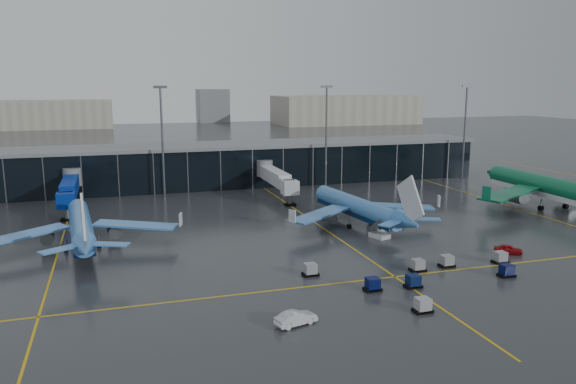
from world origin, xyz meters
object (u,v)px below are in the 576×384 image
object	(u,v)px
airliner_arkefly	(80,213)
mobile_airstair	(380,233)
service_van_red	(508,249)
service_van_white	(296,318)
airliner_klm_near	(357,196)
baggage_carts	(425,274)
airliner_aer_lingus	(548,175)

from	to	relation	value
airliner_arkefly	mobile_airstair	bearing A→B (deg)	-15.98
service_van_red	service_van_white	xyz separation A→B (m)	(-39.63, -14.93, 0.08)
mobile_airstair	service_van_white	bearing A→B (deg)	-148.71
airliner_klm_near	baggage_carts	xyz separation A→B (m)	(-3.33, -30.04, -4.82)
baggage_carts	service_van_white	world-z (taller)	baggage_carts
service_van_white	mobile_airstair	bearing A→B (deg)	-55.21
airliner_aer_lingus	baggage_carts	bearing A→B (deg)	-145.46
airliner_arkefly	airliner_aer_lingus	size ratio (longest dim) A/B	0.79
airliner_klm_near	baggage_carts	bearing A→B (deg)	-102.92
airliner_arkefly	mobile_airstair	world-z (taller)	airliner_arkefly
mobile_airstair	service_van_red	bearing A→B (deg)	-62.28
airliner_arkefly	service_van_white	bearing A→B (deg)	-63.27
mobile_airstair	service_van_red	xyz separation A→B (m)	(14.93, -14.30, -0.06)
baggage_carts	service_van_red	xyz separation A→B (m)	(18.46, 6.35, -0.05)
baggage_carts	service_van_red	size ratio (longest dim) A/B	7.34
airliner_aer_lingus	mobile_airstair	bearing A→B (deg)	-164.84
airliner_klm_near	mobile_airstair	world-z (taller)	airliner_klm_near
airliner_arkefly	baggage_carts	world-z (taller)	airliner_arkefly
airliner_klm_near	mobile_airstair	distance (m)	10.56
airliner_klm_near	service_van_red	bearing A→B (deg)	-64.03
airliner_arkefly	baggage_carts	size ratio (longest dim) A/B	1.18
airliner_arkefly	mobile_airstair	xyz separation A→B (m)	(48.44, -9.75, -4.81)
airliner_klm_near	airliner_aer_lingus	distance (m)	44.98
airliner_aer_lingus	service_van_white	world-z (taller)	airliner_aer_lingus
baggage_carts	airliner_aer_lingus	bearing A→B (deg)	33.40
airliner_aer_lingus	service_van_red	world-z (taller)	airliner_aer_lingus
airliner_klm_near	service_van_red	xyz separation A→B (m)	(15.13, -23.69, -4.86)
airliner_arkefly	service_van_white	distance (m)	45.88
service_van_white	service_van_red	bearing A→B (deg)	-84.36
airliner_arkefly	service_van_white	xyz separation A→B (m)	(23.73, -38.97, -4.79)
airliner_aer_lingus	service_van_red	size ratio (longest dim) A/B	10.93
mobile_airstair	baggage_carts	bearing A→B (deg)	-118.23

